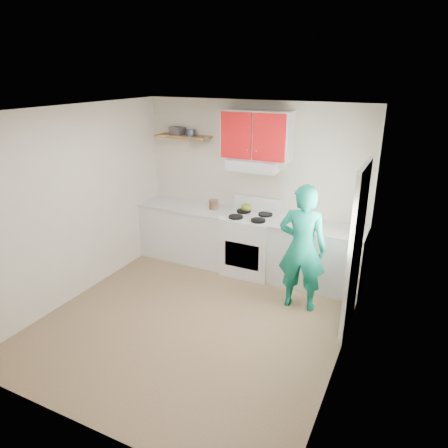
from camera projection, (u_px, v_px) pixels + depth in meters
The scene contains 21 objects.
floor at pixel (195, 320), 5.30m from camera, with size 3.80×3.80×0.00m, color brown.
ceiling at pixel (189, 110), 4.40m from camera, with size 3.60×3.80×0.04m, color white.
back_wall at pixel (253, 186), 6.45m from camera, with size 3.60×0.04×2.60m, color beige.
front_wall at pixel (70, 301), 3.25m from camera, with size 3.60×0.04×2.60m, color beige.
left_wall at pixel (77, 204), 5.59m from camera, with size 0.04×3.80×2.60m, color beige.
right_wall at pixel (349, 253), 4.11m from camera, with size 0.04×3.80×2.60m, color beige.
door at pixel (355, 251), 4.81m from camera, with size 0.05×0.85×2.05m, color white.
door_glass at pixel (357, 217), 4.67m from camera, with size 0.01×0.55×0.95m, color white.
counter_left at pixel (188, 233), 6.92m from camera, with size 1.52×0.60×0.90m, color silver.
counter_right at pixel (317, 257), 6.03m from camera, with size 1.32×0.60×0.90m, color silver.
stove at pixel (250, 244), 6.43m from camera, with size 0.76×0.65×0.92m, color white.
range_hood at pixel (255, 165), 6.09m from camera, with size 0.76×0.44×0.15m, color silver.
upper_cabinets at pixel (257, 135), 5.99m from camera, with size 1.02×0.33×0.70m, color #B40F11.
shelf at pixel (183, 136), 6.55m from camera, with size 0.90×0.30×0.04m, color brown.
books at pixel (178, 131), 6.58m from camera, with size 0.23×0.17×0.12m, color #423A3E.
tin at pixel (190, 133), 6.46m from camera, with size 0.16×0.16×0.10m, color #333D4C.
kettle at pixel (246, 207), 6.46m from camera, with size 0.16×0.16×0.14m, color olive.
crock at pixel (213, 205), 6.59m from camera, with size 0.14×0.14×0.17m, color #4F3722.
cutting_board at pixel (311, 228), 5.86m from camera, with size 0.30×0.22×0.02m, color olive.
silicone_mat at pixel (338, 231), 5.76m from camera, with size 0.29×0.24×0.01m, color red.
person at pixel (302, 248), 5.33m from camera, with size 0.62×0.41×1.71m, color #0D7D63.
Camera 1 is at (2.33, -3.92, 3.00)m, focal length 33.22 mm.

